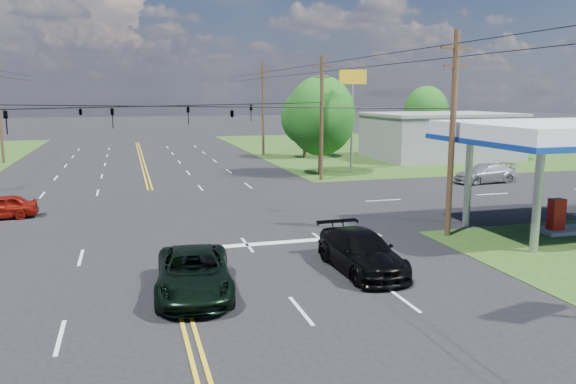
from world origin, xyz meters
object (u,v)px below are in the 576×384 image
object	(u,v)px
pole_se	(452,132)
suv_black	(361,251)
tree_right_b	(305,118)
pole_right_far	(263,108)
tree_right_a	(321,116)
pickup_dkgreen	(194,273)
retail_ne	(440,137)
tree_far_r	(426,111)
pole_ne	(322,117)

from	to	relation	value
pole_se	suv_black	bearing A→B (deg)	-148.31
pole_se	tree_right_b	world-z (taller)	pole_se
pole_right_far	pole_se	bearing A→B (deg)	-90.00
pole_right_far	suv_black	world-z (taller)	pole_right_far
tree_right_a	pickup_dkgreen	size ratio (longest dim) A/B	1.53
suv_black	tree_right_a	bearing A→B (deg)	72.80
pole_se	suv_black	size ratio (longest dim) A/B	1.83
pole_right_far	tree_right_b	bearing A→B (deg)	-48.81
retail_ne	pole_right_far	size ratio (longest dim) A/B	1.40
pole_se	tree_far_r	world-z (taller)	pole_se
pole_right_far	tree_right_b	world-z (taller)	pole_right_far
pole_ne	pole_right_far	xyz separation A→B (m)	(0.00, 19.00, 0.25)
retail_ne	pole_ne	size ratio (longest dim) A/B	1.47
tree_right_b	pickup_dkgreen	bearing A→B (deg)	-113.09
pole_se	tree_right_a	size ratio (longest dim) A/B	1.16
retail_ne	pole_ne	world-z (taller)	pole_ne
retail_ne	tree_right_a	size ratio (longest dim) A/B	1.71
tree_right_a	tree_right_b	distance (m)	12.27
pickup_dkgreen	suv_black	size ratio (longest dim) A/B	1.03
tree_right_b	suv_black	xyz separation A→B (m)	(-9.57, -36.75, -3.46)
pole_se	pole_right_far	bearing A→B (deg)	90.00
retail_ne	pickup_dkgreen	xyz separation A→B (m)	(-29.50, -33.53, -1.46)
tree_right_a	tree_right_b	bearing A→B (deg)	78.23
pickup_dkgreen	pole_right_far	bearing A→B (deg)	78.86
tree_far_r	pickup_dkgreen	size ratio (longest dim) A/B	1.43
pole_se	tree_right_b	distance (m)	33.19
retail_ne	pickup_dkgreen	world-z (taller)	retail_ne
tree_right_b	suv_black	size ratio (longest dim) A/B	1.37
pickup_dkgreen	tree_right_b	bearing A→B (deg)	72.52
tree_right_b	suv_black	distance (m)	38.13
pole_se	pole_ne	bearing A→B (deg)	90.00
pole_se	pole_right_far	distance (m)	37.00
pole_se	pole_right_far	xyz separation A→B (m)	(0.00, 37.00, 0.25)
tree_far_r	pole_right_far	bearing A→B (deg)	-174.56
pole_right_far	tree_far_r	bearing A→B (deg)	5.44
retail_ne	tree_right_b	bearing A→B (deg)	163.50
retail_ne	tree_right_a	distance (m)	18.09
pole_ne	tree_right_a	world-z (taller)	pole_ne
pole_right_far	pickup_dkgreen	distance (m)	43.59
pole_se	retail_ne	bearing A→B (deg)	59.62
tree_right_a	tree_far_r	size ratio (longest dim) A/B	1.07
pole_ne	retail_ne	bearing A→B (deg)	32.91
pole_ne	pickup_dkgreen	distance (m)	26.10
tree_right_b	tree_far_r	size ratio (longest dim) A/B	0.93
pole_ne	pickup_dkgreen	bearing A→B (deg)	-119.02
tree_right_a	pickup_dkgreen	bearing A→B (deg)	-117.87
pole_se	pickup_dkgreen	distance (m)	13.93
tree_far_r	suv_black	size ratio (longest dim) A/B	1.47
suv_black	pole_ne	bearing A→B (deg)	73.15
pole_se	tree_far_r	distance (m)	44.30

